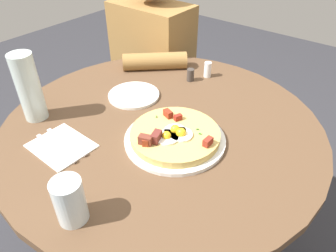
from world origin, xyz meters
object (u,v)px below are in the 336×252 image
object	(u,v)px
person_seated	(153,86)
water_glass	(70,201)
pizza_plate	(175,139)
bread_plate	(134,95)
dining_table	(162,163)
fork	(56,148)
knife	(66,142)
salt_shaker	(208,70)
pepper_shaker	(190,75)
water_bottle	(29,87)
breakfast_pizza	(174,135)

from	to	relation	value
person_seated	water_glass	size ratio (longest dim) A/B	10.08
pizza_plate	bread_plate	size ratio (longest dim) A/B	1.63
dining_table	fork	xyz separation A→B (m)	(0.15, 0.29, 0.18)
fork	knife	distance (m)	0.04
knife	salt_shaker	world-z (taller)	salt_shaker
water_glass	pepper_shaker	bearing A→B (deg)	-76.58
water_glass	pepper_shaker	xyz separation A→B (m)	(0.16, -0.69, -0.03)
dining_table	fork	world-z (taller)	fork
bread_plate	water_glass	size ratio (longest dim) A/B	1.62
person_seated	water_bottle	bearing A→B (deg)	99.33
knife	bread_plate	bearing A→B (deg)	96.13
fork	breakfast_pizza	bearing A→B (deg)	45.81
dining_table	knife	world-z (taller)	knife
breakfast_pizza	salt_shaker	size ratio (longest dim) A/B	4.37
salt_shaker	dining_table	bearing A→B (deg)	98.81
water_glass	water_bottle	bearing A→B (deg)	-23.16
water_glass	water_bottle	size ratio (longest dim) A/B	0.52
person_seated	fork	bearing A→B (deg)	111.40
breakfast_pizza	bread_plate	world-z (taller)	breakfast_pizza
pizza_plate	salt_shaker	xyz separation A→B (m)	(0.14, -0.40, 0.02)
person_seated	fork	distance (m)	0.86
fork	water_glass	world-z (taller)	water_glass
pizza_plate	bread_plate	bearing A→B (deg)	-22.05
bread_plate	water_bottle	world-z (taller)	water_bottle
bread_plate	person_seated	bearing A→B (deg)	-56.72
bread_plate	knife	distance (m)	0.31
bread_plate	knife	xyz separation A→B (m)	(-0.03, 0.31, 0.00)
water_glass	pepper_shaker	world-z (taller)	water_glass
bread_plate	fork	bearing A→B (deg)	94.26
breakfast_pizza	pepper_shaker	size ratio (longest dim) A/B	5.48
person_seated	pizza_plate	bearing A→B (deg)	135.80
pizza_plate	breakfast_pizza	bearing A→B (deg)	91.69
water_glass	knife	bearing A→B (deg)	-33.69
dining_table	bread_plate	distance (m)	0.26
breakfast_pizza	dining_table	bearing A→B (deg)	-29.46
water_bottle	breakfast_pizza	bearing A→B (deg)	-157.49
breakfast_pizza	knife	size ratio (longest dim) A/B	1.45
salt_shaker	water_bottle	bearing A→B (deg)	63.96
dining_table	salt_shaker	xyz separation A→B (m)	(0.05, -0.35, 0.21)
dining_table	breakfast_pizza	xyz separation A→B (m)	(-0.09, 0.05, 0.20)
pizza_plate	knife	xyz separation A→B (m)	(0.24, 0.21, 0.00)
breakfast_pizza	pepper_shaker	bearing A→B (deg)	-61.98
breakfast_pizza	person_seated	bearing A→B (deg)	-44.36
breakfast_pizza	bread_plate	distance (m)	0.29
salt_shaker	fork	bearing A→B (deg)	81.32
dining_table	salt_shaker	distance (m)	0.41
knife	pepper_shaker	bearing A→B (deg)	84.50
breakfast_pizza	water_glass	bearing A→B (deg)	87.80
person_seated	breakfast_pizza	distance (m)	0.81
pizza_plate	breakfast_pizza	distance (m)	0.02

